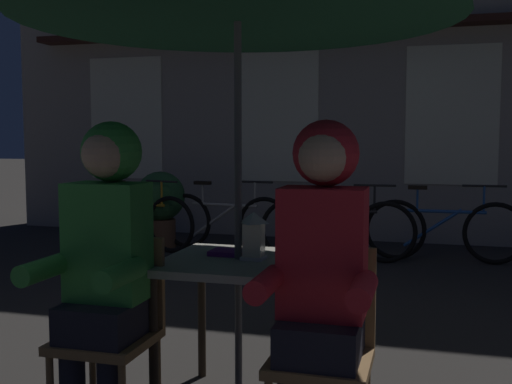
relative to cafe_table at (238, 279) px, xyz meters
name	(u,v)px	position (x,y,z in m)	size (l,w,h in m)	color
cafe_table	(238,279)	(0.00, 0.00, 0.00)	(0.72, 0.72, 0.74)	#B2AD9E
lantern	(254,234)	(0.07, 0.01, 0.22)	(0.11, 0.11, 0.23)	white
chair_left	(113,323)	(-0.48, -0.37, -0.15)	(0.40, 0.40, 0.87)	olive
chair_right	(323,342)	(0.48, -0.37, -0.15)	(0.40, 0.40, 0.87)	olive
person_left_hooded	(105,248)	(-0.48, -0.43, 0.21)	(0.45, 0.56, 1.40)	black
person_right_hooded	(322,259)	(0.48, -0.43, 0.21)	(0.45, 0.56, 1.40)	black
shopfront_building	(365,1)	(0.05, 5.40, 2.45)	(10.00, 0.93, 6.20)	#9E9389
bicycle_nearest	(136,220)	(-2.46, 3.77, -0.29)	(1.65, 0.43, 0.84)	black
bicycle_second	(224,222)	(-1.40, 3.92, -0.29)	(1.67, 0.27, 0.84)	black
bicycle_third	(337,229)	(-0.05, 3.69, -0.29)	(1.68, 0.18, 0.84)	black
bicycle_fourth	(444,230)	(1.06, 3.95, -0.29)	(1.68, 0.08, 0.84)	black
book	(231,253)	(-0.07, 0.08, 0.11)	(0.20, 0.14, 0.02)	#661E7A
potted_plant	(160,202)	(-2.23, 3.98, -0.09)	(0.60, 0.60, 0.92)	brown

